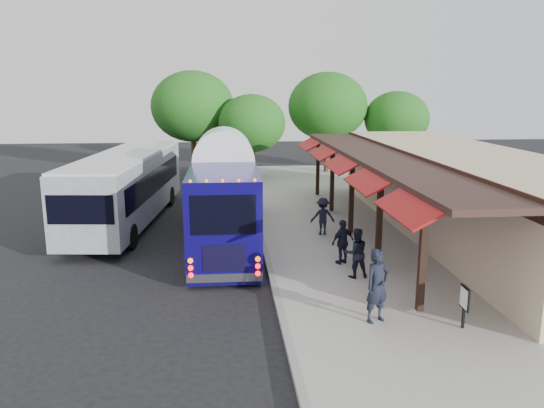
# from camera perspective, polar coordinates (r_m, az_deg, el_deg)

# --- Properties ---
(ground) EXTENTS (90.00, 90.00, 0.00)m
(ground) POSITION_cam_1_polar(r_m,az_deg,el_deg) (18.16, -0.37, -7.37)
(ground) COLOR black
(ground) RESTS_ON ground
(sidewalk) EXTENTS (10.00, 40.00, 0.15)m
(sidewalk) POSITION_cam_1_polar(r_m,az_deg,el_deg) (22.81, 11.40, -3.28)
(sidewalk) COLOR #9E9B93
(sidewalk) RESTS_ON ground
(curb) EXTENTS (0.20, 40.00, 0.16)m
(curb) POSITION_cam_1_polar(r_m,az_deg,el_deg) (21.94, -1.12, -3.66)
(curb) COLOR gray
(curb) RESTS_ON ground
(station_shelter) EXTENTS (8.15, 20.00, 3.60)m
(station_shelter) POSITION_cam_1_polar(r_m,az_deg,el_deg) (23.60, 19.49, 1.19)
(station_shelter) COLOR #C6B589
(station_shelter) RESTS_ON ground
(coach_bus) EXTENTS (2.48, 11.42, 3.63)m
(coach_bus) POSITION_cam_1_polar(r_m,az_deg,el_deg) (21.61, -5.14, 1.16)
(coach_bus) COLOR #0E0758
(coach_bus) RESTS_ON ground
(city_bus) EXTENTS (3.75, 12.24, 3.24)m
(city_bus) POSITION_cam_1_polar(r_m,az_deg,el_deg) (25.26, -15.28, 2.03)
(city_bus) COLOR gray
(city_bus) RESTS_ON ground
(ped_a) EXTENTS (0.85, 0.73, 1.96)m
(ped_a) POSITION_cam_1_polar(r_m,az_deg,el_deg) (14.13, 11.25, -8.61)
(ped_a) COLOR black
(ped_a) RESTS_ON sidewalk
(ped_b) EXTENTS (0.83, 0.66, 1.63)m
(ped_b) POSITION_cam_1_polar(r_m,az_deg,el_deg) (17.26, 9.02, -5.21)
(ped_b) COLOR black
(ped_b) RESTS_ON sidewalk
(ped_c) EXTENTS (0.99, 0.76, 1.57)m
(ped_c) POSITION_cam_1_polar(r_m,az_deg,el_deg) (18.52, 7.63, -4.05)
(ped_c) COLOR black
(ped_c) RESTS_ON sidewalk
(ped_d) EXTENTS (1.01, 0.59, 1.56)m
(ped_d) POSITION_cam_1_polar(r_m,az_deg,el_deg) (22.05, 5.47, -1.33)
(ped_d) COLOR black
(ped_d) RESTS_ON sidewalk
(sign_board) EXTENTS (0.07, 0.51, 1.11)m
(sign_board) POSITION_cam_1_polar(r_m,az_deg,el_deg) (14.42, 20.01, -9.69)
(sign_board) COLOR black
(sign_board) RESTS_ON sidewalk
(tree_left) EXTENTS (4.50, 4.50, 5.76)m
(tree_left) POSITION_cam_1_polar(r_m,az_deg,el_deg) (35.54, -2.19, 8.66)
(tree_left) COLOR #382314
(tree_left) RESTS_ON ground
(tree_mid) EXTENTS (5.68, 5.68, 7.27)m
(tree_mid) POSITION_cam_1_polar(r_m,az_deg,el_deg) (38.71, 6.00, 10.41)
(tree_mid) COLOR #382314
(tree_mid) RESTS_ON ground
(tree_right) EXTENTS (4.64, 4.64, 5.93)m
(tree_right) POSITION_cam_1_polar(r_m,az_deg,el_deg) (39.56, 13.27, 8.89)
(tree_right) COLOR #382314
(tree_right) RESTS_ON ground
(tree_far) EXTENTS (5.72, 5.72, 7.33)m
(tree_far) POSITION_cam_1_polar(r_m,az_deg,el_deg) (37.47, -8.54, 10.33)
(tree_far) COLOR #382314
(tree_far) RESTS_ON ground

